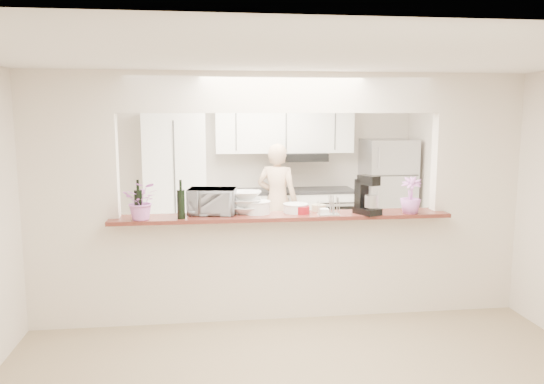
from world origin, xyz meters
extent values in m
plane|color=gray|center=(0.00, 0.00, 0.00)|extent=(6.00, 6.00, 0.00)
cube|color=silver|center=(0.00, 1.55, 0.01)|extent=(5.00, 2.90, 0.01)
cube|color=silver|center=(-2.05, 0.00, 1.25)|extent=(0.90, 0.15, 2.50)
cube|color=silver|center=(2.05, 0.00, 1.25)|extent=(0.90, 0.15, 2.50)
cube|color=silver|center=(0.00, 0.00, 2.30)|extent=(3.20, 0.15, 0.40)
cube|color=silver|center=(0.00, 0.00, 0.53)|extent=(3.20, 0.15, 1.05)
cube|color=maroon|center=(0.00, -0.05, 1.07)|extent=(3.40, 0.38, 0.04)
cube|color=white|center=(-1.20, 2.70, 1.05)|extent=(0.90, 0.60, 2.10)
cube|color=white|center=(0.45, 2.70, 0.45)|extent=(2.10, 0.60, 0.90)
cube|color=#313134|center=(0.45, 2.70, 0.92)|extent=(2.10, 0.62, 0.04)
cube|color=white|center=(0.45, 2.83, 1.88)|extent=(2.10, 0.35, 0.75)
cube|color=black|center=(0.70, 2.72, 1.44)|extent=(0.75, 0.45, 0.12)
cube|color=black|center=(1.20, 2.40, 0.50)|extent=(0.55, 0.02, 0.55)
cube|color=#A6A7AB|center=(2.05, 2.65, 0.85)|extent=(0.75, 0.70, 1.70)
imported|color=#D16EC9|center=(-1.37, -0.15, 1.27)|extent=(0.35, 0.31, 0.37)
cylinder|color=black|center=(-1.40, -0.15, 1.23)|extent=(0.08, 0.08, 0.29)
cylinder|color=black|center=(-1.40, -0.15, 1.43)|extent=(0.03, 0.03, 0.10)
cylinder|color=black|center=(-1.00, -0.15, 1.23)|extent=(0.08, 0.08, 0.28)
cylinder|color=black|center=(-1.00, -0.15, 1.42)|extent=(0.03, 0.03, 0.10)
imported|color=#ACABB0|center=(-0.70, 0.05, 1.22)|extent=(0.51, 0.39, 0.26)
imported|color=white|center=(-0.35, 0.05, 1.20)|extent=(0.35, 0.35, 0.22)
cylinder|color=white|center=(-0.25, 0.03, 1.15)|extent=(0.27, 0.27, 0.12)
cylinder|color=white|center=(-0.25, 0.03, 1.21)|extent=(0.28, 0.28, 0.01)
cylinder|color=white|center=(0.15, 0.03, 1.13)|extent=(0.25, 0.25, 0.08)
cylinder|color=white|center=(0.15, 0.03, 1.18)|extent=(0.26, 0.26, 0.01)
cylinder|color=maroon|center=(0.20, -0.03, 1.13)|extent=(0.16, 0.16, 0.08)
cylinder|color=#C3B289|center=(0.40, 0.08, 1.12)|extent=(0.15, 0.15, 0.07)
cube|color=silver|center=(0.45, -0.15, 1.10)|extent=(0.22, 0.13, 0.01)
cube|color=white|center=(0.45, -0.15, 1.13)|extent=(0.09, 0.09, 0.05)
cube|color=black|center=(0.85, -0.15, 1.12)|extent=(0.26, 0.31, 0.07)
cube|color=black|center=(0.81, -0.06, 1.30)|extent=(0.14, 0.13, 0.28)
cube|color=black|center=(0.85, -0.16, 1.44)|extent=(0.20, 0.25, 0.09)
cylinder|color=#B7B7BC|center=(0.87, -0.20, 1.23)|extent=(0.13, 0.13, 0.12)
imported|color=#B76BC6|center=(1.30, -0.15, 1.27)|extent=(0.27, 0.27, 0.37)
imported|color=#D4AC8A|center=(0.27, 2.30, 0.83)|extent=(0.72, 0.62, 1.66)
camera|label=1|loc=(-0.76, -5.23, 2.09)|focal=35.00mm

